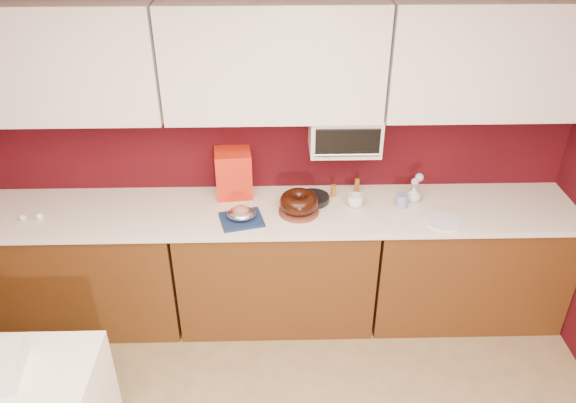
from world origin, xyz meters
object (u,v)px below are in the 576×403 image
at_px(bundt_cake, 299,202).
at_px(flower_vase, 414,193).
at_px(foil_ham_nest, 241,214).
at_px(pandoro_box, 234,173).
at_px(blue_jar, 402,201).
at_px(coffee_mug, 355,200).
at_px(toaster_oven, 345,132).

distance_m(bundt_cake, flower_vase, 0.78).
xyz_separation_m(foil_ham_nest, pandoro_box, (-0.06, 0.34, 0.11)).
bearing_deg(bundt_cake, foil_ham_nest, -166.20).
distance_m(bundt_cake, blue_jar, 0.69).
distance_m(coffee_mug, flower_vase, 0.40).
relative_size(pandoro_box, flower_vase, 2.60).
xyz_separation_m(toaster_oven, coffee_mug, (0.08, -0.14, -0.42)).
bearing_deg(flower_vase, foil_ham_nest, -169.22).
distance_m(foil_ham_nest, coffee_mug, 0.76).
relative_size(foil_ham_nest, coffee_mug, 1.76).
relative_size(toaster_oven, bundt_cake, 1.79).
distance_m(bundt_cake, pandoro_box, 0.51).
relative_size(toaster_oven, foil_ham_nest, 2.48).
height_order(bundt_cake, foil_ham_nest, bundt_cake).
bearing_deg(toaster_oven, flower_vase, -9.64).
height_order(toaster_oven, coffee_mug, toaster_oven).
bearing_deg(blue_jar, pandoro_box, 170.01).
xyz_separation_m(foil_ham_nest, flower_vase, (1.14, 0.22, 0.01)).
bearing_deg(coffee_mug, blue_jar, -2.04).
relative_size(blue_jar, flower_vase, 0.74).
bearing_deg(pandoro_box, toaster_oven, -9.28).
xyz_separation_m(bundt_cake, foil_ham_nest, (-0.37, -0.09, -0.03)).
height_order(pandoro_box, coffee_mug, pandoro_box).
relative_size(coffee_mug, blue_jar, 1.12).
height_order(bundt_cake, blue_jar, bundt_cake).
bearing_deg(blue_jar, foil_ham_nest, -172.07).
relative_size(toaster_oven, flower_vase, 3.61).
relative_size(bundt_cake, foil_ham_nest, 1.38).
height_order(coffee_mug, blue_jar, coffee_mug).
bearing_deg(flower_vase, toaster_oven, 170.36).
distance_m(pandoro_box, blue_jar, 1.14).
bearing_deg(foil_ham_nest, pandoro_box, 100.47).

